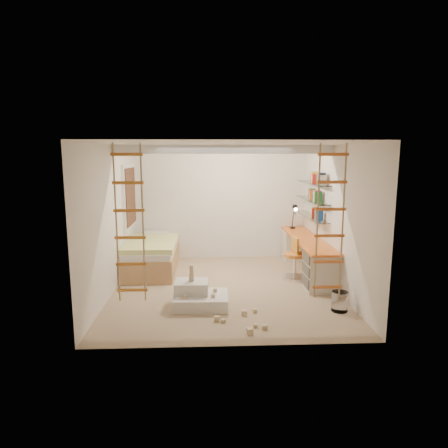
{
  "coord_description": "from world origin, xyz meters",
  "views": [
    {
      "loc": [
        -0.34,
        -7.02,
        2.43
      ],
      "look_at": [
        0.0,
        0.3,
        1.15
      ],
      "focal_mm": 32.0,
      "sensor_mm": 36.0,
      "label": 1
    }
  ],
  "objects_px": {
    "desk": "(306,254)",
    "swivel_chair": "(295,264)",
    "bed": "(152,255)",
    "play_platform": "(198,296)"
  },
  "relations": [
    {
      "from": "desk",
      "to": "play_platform",
      "type": "xyz_separation_m",
      "value": [
        -2.19,
        -1.69,
        -0.25
      ]
    },
    {
      "from": "desk",
      "to": "play_platform",
      "type": "relative_size",
      "value": 3.11
    },
    {
      "from": "bed",
      "to": "play_platform",
      "type": "bearing_deg",
      "value": -63.89
    },
    {
      "from": "swivel_chair",
      "to": "bed",
      "type": "bearing_deg",
      "value": 165.92
    },
    {
      "from": "swivel_chair",
      "to": "play_platform",
      "type": "relative_size",
      "value": 0.93
    },
    {
      "from": "swivel_chair",
      "to": "desk",
      "type": "bearing_deg",
      "value": 48.5
    },
    {
      "from": "desk",
      "to": "swivel_chair",
      "type": "relative_size",
      "value": 3.33
    },
    {
      "from": "desk",
      "to": "bed",
      "type": "bearing_deg",
      "value": 173.51
    },
    {
      "from": "play_platform",
      "to": "swivel_chair",
      "type": "bearing_deg",
      "value": 35.32
    },
    {
      "from": "bed",
      "to": "swivel_chair",
      "type": "bearing_deg",
      "value": -14.08
    }
  ]
}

